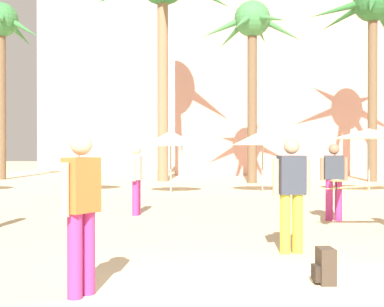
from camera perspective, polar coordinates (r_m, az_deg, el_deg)
The scene contains 15 objects.
ground at distance 5.71m, azimuth 7.00°, elevation -15.65°, with size 120.00×120.00×0.00m, color beige.
hotel_pink at distance 37.60m, azimuth 14.97°, elevation 10.56°, with size 20.78×9.60×16.31m, color #DB9989.
palm_tree_left at distance 29.51m, azimuth -19.91°, elevation 11.70°, with size 4.55×4.34×9.10m.
palm_tree_center at distance 25.12m, azimuth 6.49°, elevation 12.44°, with size 4.86×4.75×8.42m.
palm_tree_right at distance 27.65m, azimuth 18.92°, elevation 13.53°, with size 6.15×5.54×9.56m.
cafe_umbrella_2 at distance 18.88m, azimuth -2.30°, elevation 1.64°, with size 2.02×2.02×2.23m.
cafe_umbrella_3 at distance 19.48m, azimuth 7.61°, elevation 1.71°, with size 2.21×2.21×2.26m.
cafe_umbrella_4 at distance 20.13m, azimuth -12.06°, elevation 1.65°, with size 2.27×2.27×2.18m.
cafe_umbrella_5 at distance 20.58m, azimuth 18.55°, elevation 2.04°, with size 2.74×2.74×2.33m.
beach_towel at distance 7.23m, azimuth 18.89°, elevation -12.15°, with size 1.73×0.93×0.01m, color white.
backpack at distance 6.56m, azimuth 14.12°, elevation -11.72°, with size 0.26×0.31×0.42m.
person_far_left at distance 11.99m, azimuth 15.16°, elevation -2.69°, with size 1.02×3.01×1.70m.
person_near_right at distance 5.83m, azimuth -11.84°, elevation -5.63°, with size 0.39×0.57×1.76m.
person_far_right at distance 12.72m, azimuth -6.01°, elevation -2.50°, with size 0.26×0.61×1.68m.
person_near_left at distance 8.17m, azimuth 10.66°, elevation -3.91°, with size 0.61×0.31×1.75m.
Camera 1 is at (-0.46, -5.46, 1.59)m, focal length 49.51 mm.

